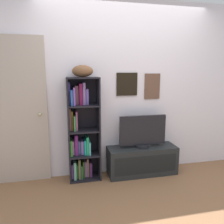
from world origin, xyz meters
name	(u,v)px	position (x,y,z in m)	size (l,w,h in m)	color
ground	(151,214)	(0.00, 0.00, -0.02)	(5.20, 5.20, 0.04)	brown
back_wall	(125,89)	(0.00, 1.13, 1.28)	(4.80, 0.08, 2.57)	white
bookshelf	(81,133)	(-0.68, 0.99, 0.69)	(0.44, 0.29, 1.47)	black
football	(82,71)	(-0.64, 0.96, 1.56)	(0.29, 0.16, 0.16)	brown
tv_stand	(142,160)	(0.23, 0.92, 0.21)	(1.05, 0.35, 0.43)	black
television	(143,132)	(0.23, 0.92, 0.66)	(0.71, 0.22, 0.48)	black
door	(14,112)	(-1.56, 1.08, 1.01)	(0.87, 0.09, 2.02)	#B2A296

